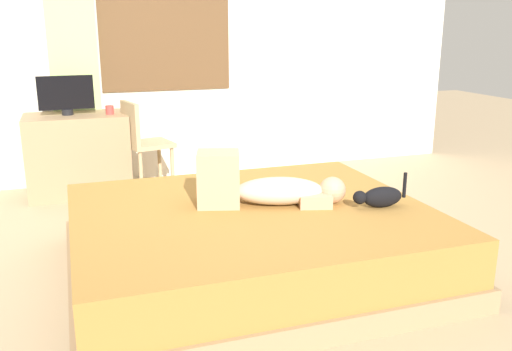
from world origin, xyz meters
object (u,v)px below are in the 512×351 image
at_px(person_lying, 264,187).
at_px(chair_by_desk, 142,140).
at_px(bed, 251,241).
at_px(tv_monitor, 66,95).
at_px(cat, 380,197).
at_px(desk, 78,155).
at_px(cup, 110,110).

xyz_separation_m(person_lying, chair_by_desk, (-0.51, 1.88, -0.03)).
bearing_deg(bed, tv_monitor, 115.74).
bearing_deg(cat, chair_by_desk, 118.23).
relative_size(desk, cup, 11.31).
relative_size(person_lying, desk, 1.04).
xyz_separation_m(person_lying, desk, (-1.07, 2.07, -0.17)).
height_order(cat, cup, cup).
relative_size(bed, cat, 6.17).
height_order(person_lying, cup, cup).
bearing_deg(tv_monitor, desk, 0.00).
relative_size(cat, cup, 4.50).
height_order(person_lying, desk, person_lying).
height_order(cat, chair_by_desk, chair_by_desk).
bearing_deg(chair_by_desk, tv_monitor, 162.58).
height_order(bed, cat, cat).
xyz_separation_m(tv_monitor, chair_by_desk, (0.62, -0.20, -0.41)).
bearing_deg(chair_by_desk, bed, -78.15).
height_order(bed, tv_monitor, tv_monitor).
bearing_deg(tv_monitor, cat, -52.95).
bearing_deg(cup, tv_monitor, 166.61).
relative_size(bed, desk, 2.45).
bearing_deg(desk, person_lying, -62.77).
bearing_deg(cup, cat, -58.01).
bearing_deg(person_lying, cat, -24.08).
bearing_deg(bed, cat, -17.38).
height_order(cat, desk, desk).
height_order(desk, tv_monitor, tv_monitor).
xyz_separation_m(bed, cat, (0.76, -0.24, 0.28)).
height_order(bed, desk, desk).
height_order(cat, tv_monitor, tv_monitor).
relative_size(cat, chair_by_desk, 0.42).
xyz_separation_m(bed, desk, (-0.97, 2.13, 0.16)).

